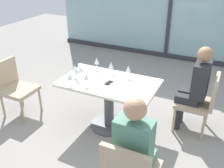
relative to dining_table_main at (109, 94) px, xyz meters
The scene contains 16 objects.
ground_plane 0.54m from the dining_table_main, ahead, with size 12.00×12.00×0.00m, color gray.
window_wall_backdrop 3.27m from the dining_table_main, 90.00° to the left, with size 5.79×0.10×2.70m.
dining_table_main is the anchor object (origin of this frame).
chair_far_right 1.28m from the dining_table_main, 21.16° to the left, with size 0.50×0.46×0.87m.
chair_side_end 1.52m from the dining_table_main, 168.29° to the right, with size 0.50×0.46×0.87m.
person_front_right 1.35m from the dining_table_main, 53.06° to the right, with size 0.34×0.39×1.26m.
person_far_right 1.19m from the dining_table_main, 23.07° to the left, with size 0.39×0.34×1.26m.
wine_glass_0 0.45m from the dining_table_main, 133.71° to the right, with size 0.07×0.07×0.18m.
wine_glass_1 0.55m from the dining_table_main, 163.23° to the right, with size 0.07×0.07×0.18m.
wine_glass_2 0.60m from the dining_table_main, behind, with size 0.07×0.07×0.18m.
wine_glass_3 0.42m from the dining_table_main, 109.28° to the left, with size 0.07×0.07×0.18m.
wine_glass_4 0.61m from the dining_table_main, 142.44° to the right, with size 0.07×0.07×0.18m.
wine_glass_5 0.44m from the dining_table_main, 52.73° to the left, with size 0.07×0.07×0.18m.
wine_glass_6 0.57m from the dining_table_main, 139.07° to the left, with size 0.07×0.07×0.18m.
coffee_cup 0.64m from the dining_table_main, 162.10° to the left, with size 0.08×0.08×0.09m, color white.
cell_phone_on_table 0.20m from the dining_table_main, 64.52° to the right, with size 0.07×0.14×0.01m, color black.
Camera 1 is at (1.42, -2.85, 2.32)m, focal length 41.43 mm.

